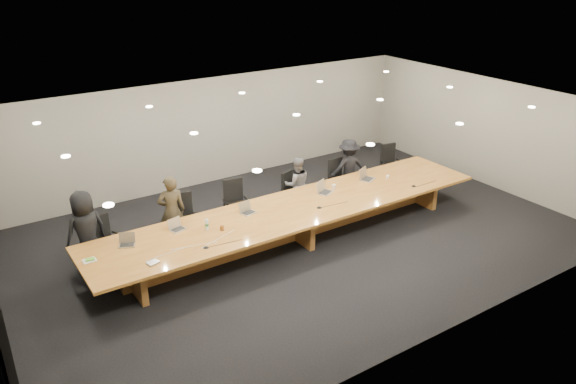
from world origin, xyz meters
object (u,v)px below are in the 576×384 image
chair_far_left (108,241)px  chair_mid_right (294,192)px  mic_left (206,247)px  chair_mid_left (237,203)px  person_d (348,168)px  person_c (297,184)px  mic_right (414,186)px  amber_mug (222,228)px  conference_table (296,217)px  paper_cup_near (334,187)px  laptop_e (368,174)px  laptop_a (126,240)px  chair_right (340,179)px  laptop_c (248,208)px  av_box (153,263)px  chair_left (184,219)px  person_a (86,232)px  mic_center (319,207)px  laptop_d (326,187)px  paper_cup_far (388,177)px  chair_far_right (391,164)px  person_b (172,211)px  laptop_b (178,225)px  water_bottle (207,225)px

chair_far_left → chair_mid_right: bearing=-20.0°
chair_far_left → mic_left: chair_far_left is taller
chair_mid_left → person_d: person_d is taller
person_c → mic_right: person_c is taller
amber_mug → conference_table: bearing=2.4°
chair_far_left → paper_cup_near: size_ratio=10.16×
laptop_e → laptop_a: bearing=155.5°
person_d → chair_right: bearing=18.6°
laptop_c → mic_right: bearing=-26.1°
laptop_a → paper_cup_near: laptop_a is taller
amber_mug → paper_cup_near: 3.11m
laptop_c → laptop_e: (3.27, 0.04, 0.02)m
person_c → av_box: bearing=42.4°
chair_left → laptop_a: 1.74m
person_a → conference_table: bearing=152.2°
amber_mug → mic_center: amber_mug is taller
laptop_d → paper_cup_far: (1.77, -0.11, -0.10)m
conference_table → chair_mid_left: (-0.72, 1.30, 0.02)m
paper_cup_near → chair_far_right: bearing=19.0°
chair_mid_right → mic_center: bearing=-121.4°
chair_far_right → paper_cup_far: chair_far_right is taller
person_b → laptop_b: size_ratio=5.31×
laptop_a → water_bottle: (1.51, -0.23, -0.00)m
laptop_b → laptop_d: bearing=-16.4°
chair_far_right → av_box: 7.55m
laptop_a → amber_mug: (1.75, -0.41, -0.07)m
person_b → mic_center: size_ratio=13.54×
chair_mid_left → mic_right: chair_mid_left is taller
paper_cup_near → chair_mid_right: bearing=124.1°
person_b → amber_mug: size_ratio=16.65×
chair_far_right → laptop_d: chair_far_right is taller
chair_mid_right → laptop_b: (-3.25, -0.76, 0.36)m
conference_table → chair_far_left: bearing=162.0°
laptop_d → mic_right: bearing=-46.8°
laptop_b → person_d: bearing=-4.5°
laptop_d → person_d: bearing=9.9°
laptop_a → mic_center: (3.94, -0.63, -0.10)m
laptop_d → laptop_b: bearing=153.8°
paper_cup_far → amber_mug: bearing=-177.1°
chair_mid_right → laptop_a: 4.38m
laptop_c → laptop_d: (1.96, -0.04, 0.02)m
person_b → laptop_a: size_ratio=5.37×
person_b → paper_cup_near: 3.68m
laptop_e → mic_center: 2.01m
chair_right → mic_center: (-1.77, -1.52, 0.25)m
laptop_a → paper_cup_far: (6.29, -0.18, -0.08)m
chair_far_left → person_a: bearing=160.6°
chair_mid_right → laptop_e: (1.55, -0.82, 0.39)m
person_c → chair_mid_right: bearing=41.1°
chair_far_left → person_c: bearing=-19.6°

